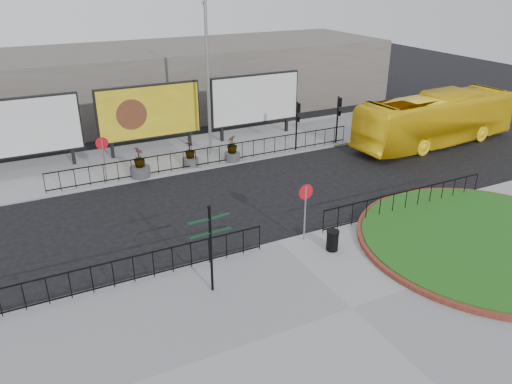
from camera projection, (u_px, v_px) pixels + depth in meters
ground at (278, 243)px, 20.55m from camera, size 90.00×90.00×0.00m
pavement_near at (352, 309)px, 16.46m from camera, size 30.00×10.00×0.12m
pavement_far at (182, 154)px, 30.29m from camera, size 44.00×6.00×0.12m
brick_edge at (487, 241)px, 20.30m from camera, size 10.40×10.40×0.18m
grass_lawn at (487, 240)px, 20.29m from camera, size 10.00×10.00×0.22m
railing_near_left at (134, 269)px, 17.56m from camera, size 10.00×0.10×1.10m
railing_near_right at (406, 201)px, 22.71m from camera, size 9.00×0.10×1.10m
railing_far at (214, 155)px, 28.26m from camera, size 18.00×0.10×1.10m
speed_sign_far at (103, 150)px, 25.36m from camera, size 0.64×0.07×2.47m
speed_sign_near at (305, 200)px, 19.86m from camera, size 0.64×0.07×2.47m
billboard_left at (21, 128)px, 26.54m from camera, size 6.20×0.31×4.10m
billboard_mid at (150, 112)px, 29.43m from camera, size 6.20×0.31×4.10m
billboard_right at (255, 99)px, 32.31m from camera, size 6.20×0.31×4.10m
lamp_post at (208, 75)px, 28.15m from camera, size 0.74×0.18×9.23m
signal_pole_a at (297, 119)px, 29.97m from camera, size 0.22×0.26×3.00m
signal_pole_b at (338, 113)px, 31.21m from camera, size 0.22×0.26×3.00m
building_backdrop at (136, 83)px, 37.44m from camera, size 40.00×10.00×5.00m
fingerpost_sign at (211, 240)px, 16.56m from camera, size 1.53×0.31×3.26m
litter_bin at (332, 240)px, 19.66m from camera, size 0.51×0.51×0.85m
bus at (436, 119)px, 31.54m from camera, size 11.86×3.44×3.26m
planter_a at (140, 166)px, 26.59m from camera, size 1.07×1.07×1.63m
planter_b at (190, 157)px, 28.07m from camera, size 0.91×0.91×1.45m
planter_c at (232, 151)px, 28.81m from camera, size 0.91×0.91×1.53m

